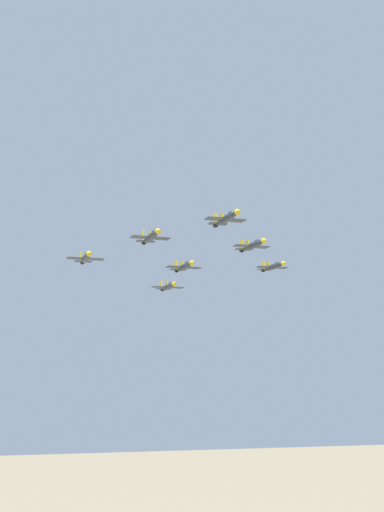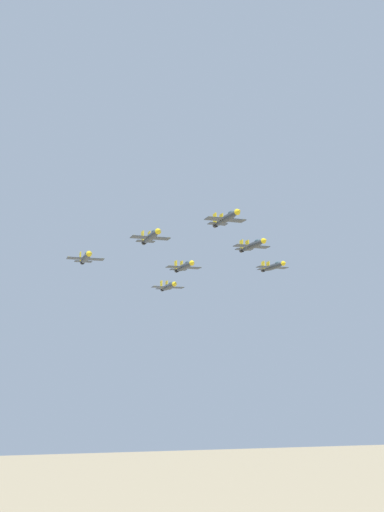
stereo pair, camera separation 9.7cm
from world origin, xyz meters
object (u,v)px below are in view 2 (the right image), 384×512
Objects in this scene: jet_lead at (226,218)px; jet_right_outer at (86,258)px; jet_right_wingman at (151,237)px; jet_left_outer at (273,267)px; jet_trailing at (168,286)px; jet_left_wingman at (253,245)px; jet_slot_rear at (184,266)px.

jet_lead reaches higher than jet_right_outer.
jet_right_wingman is 1.05× the size of jet_left_outer.
jet_right_wingman is 1.00× the size of jet_trailing.
jet_left_wingman is 32.09m from jet_right_wingman.
jet_right_outer reaches higher than jet_slot_rear.
jet_left_wingman is 0.98× the size of jet_trailing.
jet_lead is 0.97× the size of jet_slot_rear.
jet_left_outer is 0.96× the size of jet_right_outer.
jet_right_wingman is 42.09m from jet_trailing.
jet_right_outer is 1.00× the size of jet_slot_rear.
jet_lead is 0.99× the size of jet_left_wingman.
jet_left_wingman is (-13.49, -20.78, -2.89)m from jet_lead.
jet_left_outer is at bearing 138.83° from jet_left_wingman.
jet_slot_rear is at bearing -90.17° from jet_left_outer.
jet_lead is 49.94m from jet_right_outer.
jet_left_wingman is at bearing 69.46° from jet_right_outer.
jet_right_wingman reaches higher than jet_left_wingman.
jet_trailing is at bearing 156.77° from jet_right_wingman.
jet_trailing is at bearing 121.34° from jet_right_outer.
jet_left_outer is 32.13m from jet_slot_rear.
jet_left_outer reaches higher than jet_trailing.
jet_left_wingman reaches higher than jet_left_outer.
jet_left_wingman is at bearing 89.79° from jet_right_wingman.
jet_lead is at bearing 0.66° from jet_trailing.
jet_lead is 0.97× the size of jet_right_outer.
jet_right_wingman reaches higher than jet_trailing.
jet_slot_rear is at bearing 90.88° from jet_right_outer.
jet_right_wingman is 1.00× the size of jet_right_outer.
jet_right_wingman reaches higher than jet_slot_rear.
jet_right_wingman is at bearing 41.24° from jet_right_outer.
jet_lead reaches higher than jet_right_wingman.
jet_right_outer is at bearing -140.12° from jet_lead.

